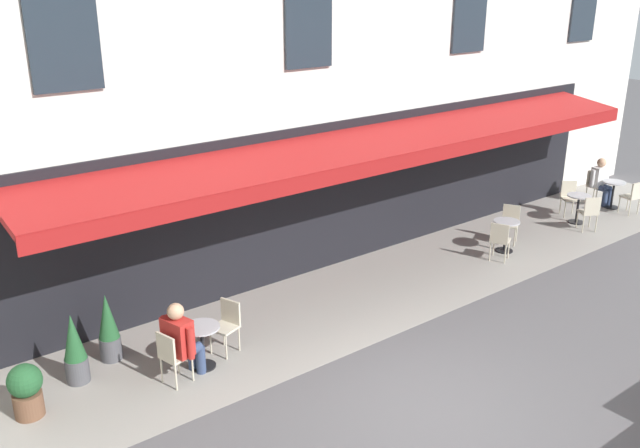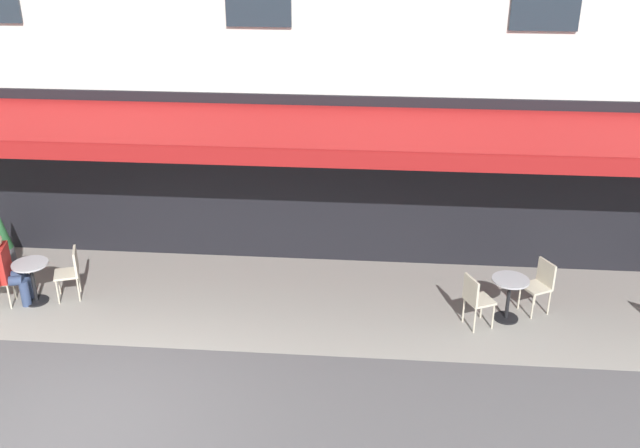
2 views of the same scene
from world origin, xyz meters
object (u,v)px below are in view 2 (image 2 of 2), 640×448
at_px(cafe_chair_cream_kerbside, 71,269).
at_px(cafe_table_far_end, 509,293).
at_px(cafe_table_mid_terrace, 32,277).
at_px(cafe_chair_cream_corner_left, 540,282).
at_px(potted_plant_by_steps, 2,239).
at_px(seated_patron_in_red, 4,267).
at_px(cafe_chair_cream_near_door, 476,297).

bearing_deg(cafe_chair_cream_kerbside, cafe_table_far_end, 179.32).
xyz_separation_m(cafe_table_mid_terrace, cafe_table_far_end, (-7.96, -0.12, 0.00)).
bearing_deg(cafe_table_mid_terrace, cafe_chair_cream_corner_left, -177.11).
relative_size(cafe_table_far_end, potted_plant_by_steps, 0.63).
bearing_deg(seated_patron_in_red, cafe_chair_cream_kerbside, -162.71).
distance_m(cafe_table_far_end, seated_patron_in_red, 8.37).
height_order(cafe_chair_cream_kerbside, cafe_table_far_end, cafe_chair_cream_kerbside).
xyz_separation_m(cafe_chair_cream_kerbside, potted_plant_by_steps, (1.69, -0.96, 0.03)).
bearing_deg(cafe_table_mid_terrace, potted_plant_by_steps, -46.83).
xyz_separation_m(cafe_chair_cream_near_door, cafe_chair_cream_corner_left, (-1.12, -0.58, 0.00)).
height_order(cafe_table_mid_terrace, cafe_chair_cream_corner_left, cafe_chair_cream_corner_left).
xyz_separation_m(cafe_table_mid_terrace, cafe_chair_cream_corner_left, (-8.51, -0.43, 0.06)).
xyz_separation_m(cafe_table_mid_terrace, cafe_chair_cream_kerbside, (-0.60, -0.21, 0.06)).
xyz_separation_m(cafe_table_mid_terrace, seated_patron_in_red, (0.40, 0.10, 0.22)).
height_order(seated_patron_in_red, potted_plant_by_steps, seated_patron_in_red).
height_order(cafe_chair_cream_near_door, seated_patron_in_red, seated_patron_in_red).
bearing_deg(cafe_table_far_end, cafe_chair_cream_kerbside, -0.68).
height_order(cafe_table_mid_terrace, cafe_chair_cream_kerbside, cafe_chair_cream_kerbside).
distance_m(cafe_chair_cream_kerbside, cafe_table_far_end, 7.37).
relative_size(cafe_chair_cream_near_door, cafe_chair_cream_corner_left, 1.00).
xyz_separation_m(cafe_table_far_end, cafe_chair_cream_corner_left, (-0.55, -0.31, 0.06)).
height_order(cafe_chair_cream_kerbside, potted_plant_by_steps, potted_plant_by_steps).
height_order(cafe_chair_cream_near_door, cafe_chair_cream_corner_left, same).
relative_size(cafe_chair_cream_kerbside, potted_plant_by_steps, 0.76).
bearing_deg(cafe_chair_cream_kerbside, cafe_chair_cream_near_door, 176.98).
bearing_deg(cafe_table_mid_terrace, seated_patron_in_red, 14.05).
xyz_separation_m(cafe_chair_cream_kerbside, seated_patron_in_red, (1.00, 0.31, 0.17)).
bearing_deg(potted_plant_by_steps, cafe_table_far_end, 173.42).
bearing_deg(potted_plant_by_steps, cafe_table_mid_terrace, 133.17).
bearing_deg(cafe_table_mid_terrace, cafe_table_far_end, -179.12).
height_order(cafe_table_mid_terrace, cafe_chair_cream_near_door, cafe_chair_cream_near_door).
bearing_deg(cafe_table_mid_terrace, cafe_chair_cream_near_door, 178.85).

